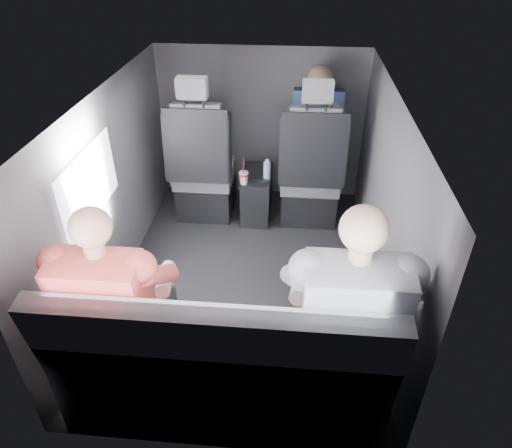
# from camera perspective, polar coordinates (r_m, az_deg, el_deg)

# --- Properties ---
(floor) EXTENTS (2.60, 2.60, 0.00)m
(floor) POSITION_cam_1_polar(r_m,az_deg,el_deg) (3.38, -1.23, -6.72)
(floor) COLOR black
(floor) RESTS_ON ground
(ceiling) EXTENTS (2.60, 2.60, 0.00)m
(ceiling) POSITION_cam_1_polar(r_m,az_deg,el_deg) (2.71, -1.58, 15.56)
(ceiling) COLOR #B2B2AD
(ceiling) RESTS_ON panel_back
(panel_left) EXTENTS (0.02, 2.60, 1.35)m
(panel_left) POSITION_cam_1_polar(r_m,az_deg,el_deg) (3.21, -17.62, 3.75)
(panel_left) COLOR #56565B
(panel_left) RESTS_ON floor
(panel_right) EXTENTS (0.02, 2.60, 1.35)m
(panel_right) POSITION_cam_1_polar(r_m,az_deg,el_deg) (3.03, 15.79, 2.27)
(panel_right) COLOR #56565B
(panel_right) RESTS_ON floor
(panel_front) EXTENTS (1.80, 0.02, 1.35)m
(panel_front) POSITION_cam_1_polar(r_m,az_deg,el_deg) (4.15, 0.63, 12.31)
(panel_front) COLOR #56565B
(panel_front) RESTS_ON floor
(panel_back) EXTENTS (1.80, 0.02, 1.35)m
(panel_back) POSITION_cam_1_polar(r_m,az_deg,el_deg) (1.99, -5.64, -16.18)
(panel_back) COLOR #56565B
(panel_back) RESTS_ON floor
(side_window) EXTENTS (0.02, 0.75, 0.42)m
(side_window) POSITION_cam_1_polar(r_m,az_deg,el_deg) (2.86, -20.04, 4.61)
(side_window) COLOR white
(side_window) RESTS_ON panel_left
(seatbelt) EXTENTS (0.35, 0.11, 0.59)m
(seatbelt) POSITION_cam_1_polar(r_m,az_deg,el_deg) (3.52, 7.24, 10.12)
(seatbelt) COLOR black
(seatbelt) RESTS_ON front_seat_right
(front_seat_left) EXTENTS (0.52, 0.58, 1.26)m
(front_seat_left) POSITION_cam_1_polar(r_m,az_deg,el_deg) (3.91, -6.57, 6.24)
(front_seat_left) COLOR black
(front_seat_left) RESTS_ON floor
(front_seat_right) EXTENTS (0.52, 0.58, 1.26)m
(front_seat_right) POSITION_cam_1_polar(r_m,az_deg,el_deg) (3.84, 6.78, 5.68)
(front_seat_right) COLOR black
(front_seat_right) RESTS_ON floor
(center_console) EXTENTS (0.24, 0.48, 0.41)m
(center_console) POSITION_cam_1_polar(r_m,az_deg,el_deg) (3.98, 0.10, 3.72)
(center_console) COLOR black
(center_console) RESTS_ON floor
(rear_bench) EXTENTS (1.60, 0.57, 0.92)m
(rear_bench) POSITION_cam_1_polar(r_m,az_deg,el_deg) (2.42, -4.14, -17.48)
(rear_bench) COLOR slate
(rear_bench) RESTS_ON floor
(soda_cup) EXTENTS (0.08, 0.08, 0.23)m
(soda_cup) POSITION_cam_1_polar(r_m,az_deg,el_deg) (3.71, -1.55, 5.85)
(soda_cup) COLOR white
(soda_cup) RESTS_ON center_console
(water_bottle) EXTENTS (0.06, 0.06, 0.17)m
(water_bottle) POSITION_cam_1_polar(r_m,az_deg,el_deg) (3.78, 1.37, 6.76)
(water_bottle) COLOR #9CC1D4
(water_bottle) RESTS_ON center_console
(laptop_white) EXTENTS (0.33, 0.31, 0.25)m
(laptop_white) POSITION_cam_1_polar(r_m,az_deg,el_deg) (2.50, -16.82, -6.72)
(laptop_white) COLOR silver
(laptop_white) RESTS_ON passenger_rear_left
(laptop_black) EXTENTS (0.35, 0.33, 0.23)m
(laptop_black) POSITION_cam_1_polar(r_m,az_deg,el_deg) (2.38, 11.39, -8.21)
(laptop_black) COLOR black
(laptop_black) RESTS_ON passenger_rear_right
(passenger_rear_left) EXTENTS (0.51, 0.63, 1.23)m
(passenger_rear_left) POSITION_cam_1_polar(r_m,az_deg,el_deg) (2.37, -16.69, -9.24)
(passenger_rear_left) COLOR #35363A
(passenger_rear_left) RESTS_ON rear_bench
(passenger_rear_right) EXTENTS (0.55, 0.66, 1.30)m
(passenger_rear_right) POSITION_cam_1_polar(r_m,az_deg,el_deg) (2.23, 11.23, -10.74)
(passenger_rear_right) COLOR navy
(passenger_rear_right) RESTS_ON rear_bench
(passenger_front_right) EXTENTS (0.41, 0.41, 0.83)m
(passenger_front_right) POSITION_cam_1_polar(r_m,az_deg,el_deg) (3.93, 7.56, 11.97)
(passenger_front_right) COLOR navy
(passenger_front_right) RESTS_ON front_seat_right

